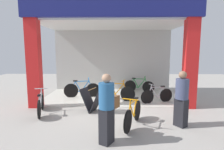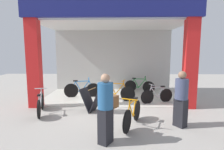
# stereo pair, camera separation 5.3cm
# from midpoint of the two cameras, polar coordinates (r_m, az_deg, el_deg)

# --- Properties ---
(ground_plane) EXTENTS (20.64, 20.64, 0.00)m
(ground_plane) POSITION_cam_midpoint_polar(r_m,az_deg,el_deg) (7.03, -0.32, -10.22)
(ground_plane) COLOR #9E9991
(ground_plane) RESTS_ON ground
(shop_facade) EXTENTS (6.52, 3.60, 4.05)m
(shop_facade) POSITION_cam_midpoint_polar(r_m,az_deg,el_deg) (8.45, -0.09, 7.81)
(shop_facade) COLOR beige
(shop_facade) RESTS_ON ground
(bicycle_inside_0) EXTENTS (1.57, 0.63, 0.91)m
(bicycle_inside_0) POSITION_cam_midpoint_polar(r_m,az_deg,el_deg) (7.91, 1.26, -5.49)
(bicycle_inside_0) COLOR black
(bicycle_inside_0) RESTS_ON ground
(bicycle_inside_1) EXTENTS (1.52, 0.54, 0.87)m
(bicycle_inside_1) POSITION_cam_midpoint_polar(r_m,az_deg,el_deg) (9.50, 8.44, -3.47)
(bicycle_inside_1) COLOR black
(bicycle_inside_1) RESTS_ON ground
(bicycle_inside_2) EXTENTS (1.67, 0.46, 0.92)m
(bicycle_inside_2) POSITION_cam_midpoint_polar(r_m,az_deg,el_deg) (8.52, -9.70, -4.60)
(bicycle_inside_2) COLOR black
(bicycle_inside_2) RESTS_ON ground
(bicycle_inside_3) EXTENTS (1.40, 0.53, 0.81)m
(bicycle_inside_3) POSITION_cam_midpoint_polar(r_m,az_deg,el_deg) (7.75, 13.92, -6.29)
(bicycle_inside_3) COLOR black
(bicycle_inside_3) RESTS_ON ground
(bicycle_parked_0) EXTENTS (0.64, 1.50, 0.88)m
(bicycle_parked_0) POSITION_cam_midpoint_polar(r_m,az_deg,el_deg) (5.30, 6.46, -12.28)
(bicycle_parked_0) COLOR black
(bicycle_parked_0) RESTS_ON ground
(bicycle_parked_1) EXTENTS (0.52, 1.50, 0.85)m
(bicycle_parked_1) POSITION_cam_midpoint_polar(r_m,az_deg,el_deg) (6.70, -21.91, -8.63)
(bicycle_parked_1) COLOR black
(bicycle_parked_1) RESTS_ON ground
(sandwich_board_sign) EXTENTS (0.91, 0.77, 0.85)m
(sandwich_board_sign) POSITION_cam_midpoint_polar(r_m,az_deg,el_deg) (6.47, -6.47, -7.95)
(sandwich_board_sign) COLOR black
(sandwich_board_sign) RESTS_ON ground
(pedestrian_0) EXTENTS (0.56, 0.70, 1.65)m
(pedestrian_0) POSITION_cam_midpoint_polar(r_m,az_deg,el_deg) (4.20, -1.90, -10.25)
(pedestrian_0) COLOR black
(pedestrian_0) RESTS_ON ground
(pedestrian_1) EXTENTS (0.50, 0.50, 1.60)m
(pedestrian_1) POSITION_cam_midpoint_polar(r_m,az_deg,el_deg) (5.47, 21.00, -6.86)
(pedestrian_1) COLOR black
(pedestrian_1) RESTS_ON ground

